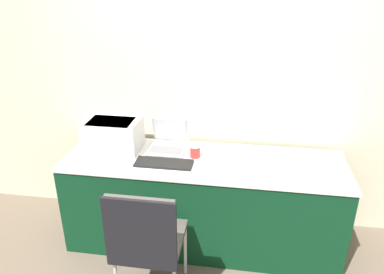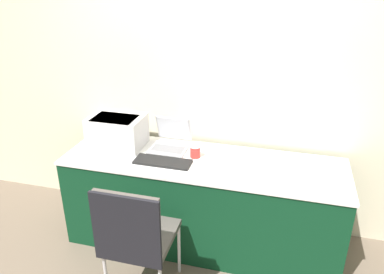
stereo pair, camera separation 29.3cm
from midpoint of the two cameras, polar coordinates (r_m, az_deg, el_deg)
ground_plane at (r=3.16m, az=2.79°, el=-19.14°), size 14.00×14.00×0.00m
wall_back at (r=3.16m, az=6.26°, el=8.17°), size 8.00×0.05×2.60m
table at (r=3.17m, az=4.25°, el=-9.96°), size 2.23×0.68×0.78m
printer at (r=3.19m, az=-8.78°, el=1.00°), size 0.45×0.32×0.26m
laptop_left at (r=3.15m, az=-0.66°, el=-0.73°), size 0.30×0.33×0.25m
external_keyboard at (r=2.92m, az=-1.64°, el=-3.86°), size 0.45×0.16×0.02m
coffee_cup at (r=2.99m, az=3.29°, el=-2.27°), size 0.09×0.09×0.10m
chair at (r=2.53m, az=-5.41°, el=-14.51°), size 0.45×0.48×0.95m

